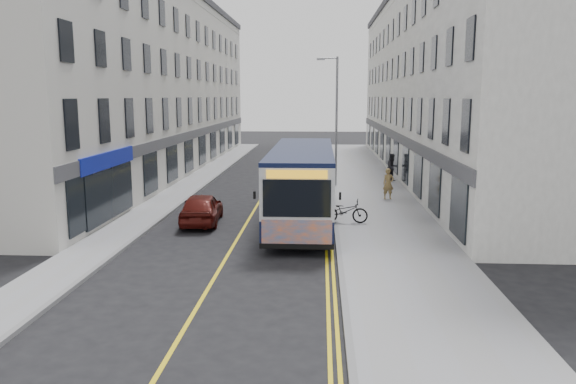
# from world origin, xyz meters

# --- Properties ---
(ground) EXTENTS (140.00, 140.00, 0.00)m
(ground) POSITION_xyz_m (0.00, 0.00, 0.00)
(ground) COLOR black
(ground) RESTS_ON ground
(pavement_east) EXTENTS (4.50, 64.00, 0.12)m
(pavement_east) POSITION_xyz_m (6.25, 12.00, 0.06)
(pavement_east) COLOR gray
(pavement_east) RESTS_ON ground
(pavement_west) EXTENTS (2.00, 64.00, 0.12)m
(pavement_west) POSITION_xyz_m (-5.00, 12.00, 0.06)
(pavement_west) COLOR gray
(pavement_west) RESTS_ON ground
(kerb_east) EXTENTS (0.18, 64.00, 0.13)m
(kerb_east) POSITION_xyz_m (4.00, 12.00, 0.07)
(kerb_east) COLOR slate
(kerb_east) RESTS_ON ground
(kerb_west) EXTENTS (0.18, 64.00, 0.13)m
(kerb_west) POSITION_xyz_m (-4.00, 12.00, 0.07)
(kerb_west) COLOR slate
(kerb_west) RESTS_ON ground
(road_centre_line) EXTENTS (0.12, 64.00, 0.01)m
(road_centre_line) POSITION_xyz_m (0.00, 12.00, 0.00)
(road_centre_line) COLOR yellow
(road_centre_line) RESTS_ON ground
(road_dbl_yellow_inner) EXTENTS (0.10, 64.00, 0.01)m
(road_dbl_yellow_inner) POSITION_xyz_m (3.55, 12.00, 0.00)
(road_dbl_yellow_inner) COLOR yellow
(road_dbl_yellow_inner) RESTS_ON ground
(road_dbl_yellow_outer) EXTENTS (0.10, 64.00, 0.01)m
(road_dbl_yellow_outer) POSITION_xyz_m (3.75, 12.00, 0.00)
(road_dbl_yellow_outer) COLOR yellow
(road_dbl_yellow_outer) RESTS_ON ground
(terrace_east) EXTENTS (6.00, 46.00, 13.00)m
(terrace_east) POSITION_xyz_m (11.50, 21.00, 6.50)
(terrace_east) COLOR white
(terrace_east) RESTS_ON ground
(terrace_west) EXTENTS (6.00, 46.00, 13.00)m
(terrace_west) POSITION_xyz_m (-9.00, 21.00, 6.50)
(terrace_west) COLOR beige
(terrace_west) RESTS_ON ground
(streetlamp) EXTENTS (1.32, 0.18, 8.00)m
(streetlamp) POSITION_xyz_m (4.17, 14.00, 4.38)
(streetlamp) COLOR gray
(streetlamp) RESTS_ON ground
(city_bus) EXTENTS (2.71, 11.61, 3.37)m
(city_bus) POSITION_xyz_m (2.49, 3.99, 1.84)
(city_bus) COLOR black
(city_bus) RESTS_ON ground
(bicycle) EXTENTS (2.07, 0.93, 1.05)m
(bicycle) POSITION_xyz_m (4.40, 3.48, 0.65)
(bicycle) COLOR black
(bicycle) RESTS_ON pavement_east
(pedestrian_near) EXTENTS (0.68, 0.51, 1.67)m
(pedestrian_near) POSITION_xyz_m (6.97, 9.40, 0.96)
(pedestrian_near) COLOR olive
(pedestrian_near) RESTS_ON pavement_east
(pedestrian_far) EXTENTS (1.10, 1.03, 1.82)m
(pedestrian_far) POSITION_xyz_m (8.00, 15.96, 1.03)
(pedestrian_far) COLOR black
(pedestrian_far) RESTS_ON pavement_east
(car_white) EXTENTS (1.73, 4.34, 1.40)m
(car_white) POSITION_xyz_m (1.80, 24.36, 0.70)
(car_white) COLOR white
(car_white) RESTS_ON ground
(car_maroon) EXTENTS (1.92, 4.17, 1.38)m
(car_maroon) POSITION_xyz_m (-2.00, 3.47, 0.69)
(car_maroon) COLOR #53120D
(car_maroon) RESTS_ON ground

